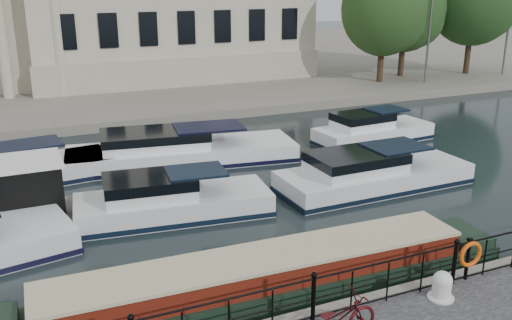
{
  "coord_description": "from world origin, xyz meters",
  "views": [
    {
      "loc": [
        -5.62,
        -11.81,
        7.9
      ],
      "look_at": [
        0.5,
        2.0,
        3.0
      ],
      "focal_mm": 40.0,
      "sensor_mm": 36.0,
      "label": 1
    }
  ],
  "objects_px": {
    "bicycle": "(336,320)",
    "narrowboat": "(262,285)",
    "life_ring_post": "(470,255)",
    "mooring_bollard": "(442,286)",
    "harbour_hut": "(30,192)"
  },
  "relations": [
    {
      "from": "narrowboat",
      "to": "harbour_hut",
      "type": "bearing_deg",
      "value": 125.04
    },
    {
      "from": "bicycle",
      "to": "narrowboat",
      "type": "distance_m",
      "value": 3.11
    },
    {
      "from": "bicycle",
      "to": "mooring_bollard",
      "type": "distance_m",
      "value": 3.23
    },
    {
      "from": "bicycle",
      "to": "harbour_hut",
      "type": "xyz_separation_m",
      "value": [
        -5.38,
        10.73,
        -0.12
      ]
    },
    {
      "from": "narrowboat",
      "to": "harbour_hut",
      "type": "xyz_separation_m",
      "value": [
        -5.06,
        7.72,
        0.59
      ]
    },
    {
      "from": "bicycle",
      "to": "life_ring_post",
      "type": "relative_size",
      "value": 1.74
    },
    {
      "from": "mooring_bollard",
      "to": "bicycle",
      "type": "bearing_deg",
      "value": -172.42
    },
    {
      "from": "narrowboat",
      "to": "harbour_hut",
      "type": "distance_m",
      "value": 9.25
    },
    {
      "from": "mooring_bollard",
      "to": "narrowboat",
      "type": "xyz_separation_m",
      "value": [
        -3.52,
        2.59,
        -0.52
      ]
    },
    {
      "from": "narrowboat",
      "to": "life_ring_post",
      "type": "bearing_deg",
      "value": -23.17
    },
    {
      "from": "life_ring_post",
      "to": "bicycle",
      "type": "bearing_deg",
      "value": -169.4
    },
    {
      "from": "mooring_bollard",
      "to": "life_ring_post",
      "type": "height_order",
      "value": "life_ring_post"
    },
    {
      "from": "harbour_hut",
      "to": "bicycle",
      "type": "bearing_deg",
      "value": -63.74
    },
    {
      "from": "bicycle",
      "to": "harbour_hut",
      "type": "relative_size",
      "value": 0.66
    },
    {
      "from": "bicycle",
      "to": "mooring_bollard",
      "type": "xyz_separation_m",
      "value": [
        3.2,
        0.43,
        -0.19
      ]
    }
  ]
}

